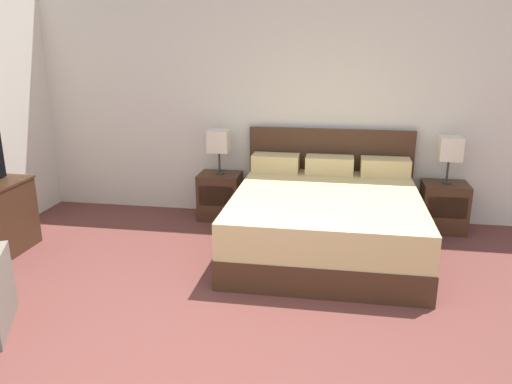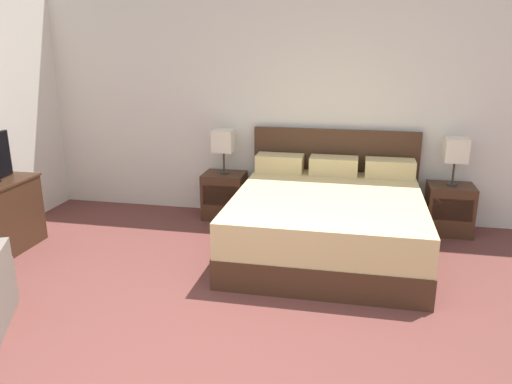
% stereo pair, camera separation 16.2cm
% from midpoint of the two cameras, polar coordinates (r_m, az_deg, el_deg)
% --- Properties ---
extents(wall_back, '(7.09, 0.06, 2.75)m').
position_cam_midpoint_polar(wall_back, '(6.03, 3.87, 10.07)').
color(wall_back, silver).
rests_on(wall_back, ground).
extents(bed, '(1.93, 2.11, 1.10)m').
position_cam_midpoint_polar(bed, '(5.17, 9.09, -3.16)').
color(bed, '#422819').
rests_on(bed, ground).
extents(nightstand_left, '(0.49, 0.41, 0.56)m').
position_cam_midpoint_polar(nightstand_left, '(6.10, -2.87, -0.39)').
color(nightstand_left, '#422819').
rests_on(nightstand_left, ground).
extents(nightstand_right, '(0.49, 0.41, 0.56)m').
position_cam_midpoint_polar(nightstand_right, '(6.03, 21.93, -1.83)').
color(nightstand_right, '#422819').
rests_on(nightstand_right, ground).
extents(table_lamp_left, '(0.24, 0.24, 0.53)m').
position_cam_midpoint_polar(table_lamp_left, '(5.94, -2.96, 5.80)').
color(table_lamp_left, '#332D28').
rests_on(table_lamp_left, nightstand_left).
extents(table_lamp_right, '(0.24, 0.24, 0.53)m').
position_cam_midpoint_polar(table_lamp_right, '(5.86, 22.63, 4.39)').
color(table_lamp_right, '#332D28').
rests_on(table_lamp_right, nightstand_right).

